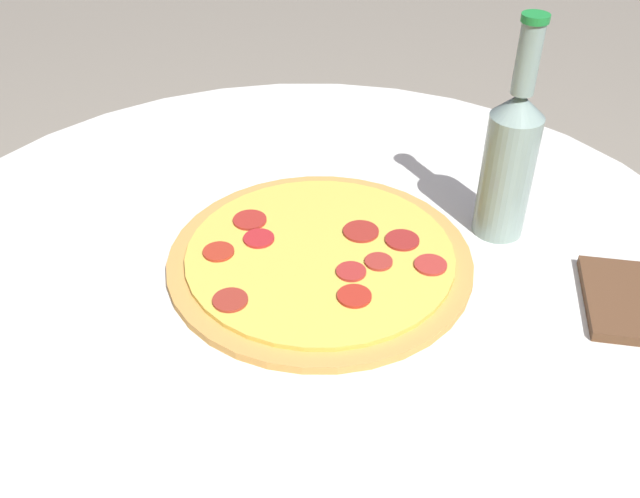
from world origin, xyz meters
TOP-DOWN VIEW (x-y plane):
  - table at (0.00, 0.00)m, footprint 1.03×1.03m
  - pizza at (-0.02, -0.01)m, footprint 0.36×0.36m
  - beer_bottle at (-0.23, -0.10)m, footprint 0.06×0.06m

SIDE VIEW (x-z plane):
  - table at x=0.00m, z-range 0.20..0.97m
  - pizza at x=-0.02m, z-range 0.76..0.78m
  - beer_bottle at x=-0.23m, z-range 0.73..1.00m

